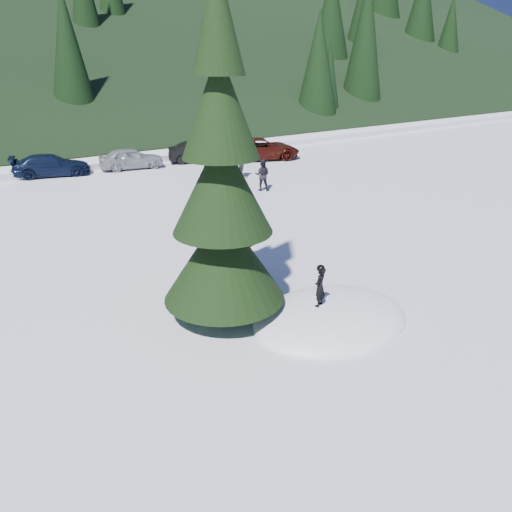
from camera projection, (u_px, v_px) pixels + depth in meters
ground at (330, 319)px, 13.34m from camera, size 200.00×200.00×0.00m
snow_mound at (330, 319)px, 13.34m from camera, size 4.48×3.52×0.96m
spruce_tall at (222, 197)px, 12.30m from camera, size 3.20×3.20×8.60m
spruce_short at (227, 222)px, 14.35m from camera, size 2.20×2.20×5.37m
child_skier at (320, 287)px, 12.86m from camera, size 0.46×0.39×1.08m
adult_0 at (262, 175)px, 25.81m from camera, size 1.00×0.99×1.63m
adult_1 at (226, 168)px, 27.27m from camera, size 0.71×1.05×1.66m
adult_2 at (240, 163)px, 28.52m from camera, size 0.87×1.21×1.69m
car_3 at (51, 165)px, 29.02m from camera, size 4.64×2.78×1.26m
car_4 at (131, 158)px, 30.83m from camera, size 4.09×2.21×1.32m
car_5 at (199, 152)px, 32.78m from camera, size 4.29×2.89×1.34m
car_6 at (261, 149)px, 33.65m from camera, size 5.66×4.05×1.43m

